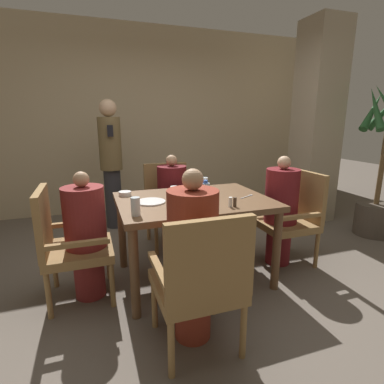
{
  "coord_description": "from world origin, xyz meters",
  "views": [
    {
      "loc": [
        -0.83,
        -2.38,
        1.43
      ],
      "look_at": [
        0.0,
        0.05,
        0.8
      ],
      "focal_mm": 28.0,
      "sensor_mm": 36.0,
      "label": 1
    }
  ],
  "objects_px": {
    "teacup_with_saucer": "(174,191)",
    "standing_host": "(111,161)",
    "plate_main_left": "(194,196)",
    "chair_left_side": "(67,242)",
    "potted_palm": "(380,184)",
    "plate_main_right": "(151,202)",
    "glass_tall_mid": "(204,185)",
    "diner_in_right_chair": "(281,210)",
    "chair_near_corner": "(201,280)",
    "glass_tall_near": "(136,206)",
    "chair_right_side": "(292,215)",
    "water_bottle": "(205,196)",
    "diner_in_near_chair": "(193,255)",
    "bowl_small": "(125,194)",
    "diner_in_left_chair": "(86,234)",
    "diner_in_far_chair": "(172,201)",
    "chair_far_side": "(169,202)"
  },
  "relations": [
    {
      "from": "glass_tall_mid",
      "to": "diner_in_right_chair",
      "type": "bearing_deg",
      "value": -17.43
    },
    {
      "from": "plate_main_left",
      "to": "glass_tall_near",
      "type": "relative_size",
      "value": 1.83
    },
    {
      "from": "diner_in_right_chair",
      "to": "plate_main_left",
      "type": "relative_size",
      "value": 4.41
    },
    {
      "from": "teacup_with_saucer",
      "to": "water_bottle",
      "type": "bearing_deg",
      "value": -81.21
    },
    {
      "from": "diner_in_left_chair",
      "to": "chair_right_side",
      "type": "distance_m",
      "value": 1.96
    },
    {
      "from": "standing_host",
      "to": "glass_tall_near",
      "type": "distance_m",
      "value": 1.93
    },
    {
      "from": "standing_host",
      "to": "chair_near_corner",
      "type": "bearing_deg",
      "value": -82.89
    },
    {
      "from": "diner_in_right_chair",
      "to": "plate_main_right",
      "type": "bearing_deg",
      "value": 179.76
    },
    {
      "from": "chair_near_corner",
      "to": "diner_in_far_chair",
      "type": "bearing_deg",
      "value": 80.74
    },
    {
      "from": "diner_in_far_chair",
      "to": "water_bottle",
      "type": "height_order",
      "value": "diner_in_far_chair"
    },
    {
      "from": "chair_left_side",
      "to": "chair_near_corner",
      "type": "xyz_separation_m",
      "value": [
        0.79,
        -0.87,
        0.0
      ]
    },
    {
      "from": "chair_left_side",
      "to": "diner_in_right_chair",
      "type": "height_order",
      "value": "diner_in_right_chair"
    },
    {
      "from": "diner_in_right_chair",
      "to": "plate_main_left",
      "type": "bearing_deg",
      "value": 175.54
    },
    {
      "from": "plate_main_left",
      "to": "glass_tall_mid",
      "type": "relative_size",
      "value": 1.83
    },
    {
      "from": "chair_near_corner",
      "to": "standing_host",
      "type": "relative_size",
      "value": 0.55
    },
    {
      "from": "diner_in_left_chair",
      "to": "potted_palm",
      "type": "bearing_deg",
      "value": 4.36
    },
    {
      "from": "chair_near_corner",
      "to": "glass_tall_mid",
      "type": "xyz_separation_m",
      "value": [
        0.45,
        1.1,
        0.32
      ]
    },
    {
      "from": "potted_palm",
      "to": "teacup_with_saucer",
      "type": "relative_size",
      "value": 13.1
    },
    {
      "from": "diner_in_right_chair",
      "to": "teacup_with_saucer",
      "type": "bearing_deg",
      "value": 166.71
    },
    {
      "from": "chair_near_corner",
      "to": "bowl_small",
      "type": "xyz_separation_m",
      "value": [
        -0.29,
        1.18,
        0.27
      ]
    },
    {
      "from": "chair_far_side",
      "to": "glass_tall_mid",
      "type": "xyz_separation_m",
      "value": [
        0.19,
        -0.65,
        0.32
      ]
    },
    {
      "from": "chair_left_side",
      "to": "diner_in_near_chair",
      "type": "distance_m",
      "value": 1.08
    },
    {
      "from": "teacup_with_saucer",
      "to": "glass_tall_near",
      "type": "height_order",
      "value": "glass_tall_near"
    },
    {
      "from": "chair_right_side",
      "to": "glass_tall_near",
      "type": "xyz_separation_m",
      "value": [
        -1.6,
        -0.3,
        0.32
      ]
    },
    {
      "from": "diner_in_near_chair",
      "to": "teacup_with_saucer",
      "type": "xyz_separation_m",
      "value": [
        0.15,
        0.97,
        0.19
      ]
    },
    {
      "from": "diner_in_near_chair",
      "to": "bowl_small",
      "type": "bearing_deg",
      "value": 105.83
    },
    {
      "from": "plate_main_left",
      "to": "chair_left_side",
      "type": "bearing_deg",
      "value": -176.35
    },
    {
      "from": "chair_far_side",
      "to": "plate_main_left",
      "type": "relative_size",
      "value": 3.74
    },
    {
      "from": "plate_main_left",
      "to": "potted_palm",
      "type": "bearing_deg",
      "value": 4.41
    },
    {
      "from": "potted_palm",
      "to": "glass_tall_near",
      "type": "bearing_deg",
      "value": -169.55
    },
    {
      "from": "potted_palm",
      "to": "teacup_with_saucer",
      "type": "height_order",
      "value": "potted_palm"
    },
    {
      "from": "diner_in_far_chair",
      "to": "diner_in_right_chair",
      "type": "distance_m",
      "value": 1.16
    },
    {
      "from": "chair_near_corner",
      "to": "glass_tall_near",
      "type": "distance_m",
      "value": 0.71
    },
    {
      "from": "water_bottle",
      "to": "chair_left_side",
      "type": "bearing_deg",
      "value": 162.56
    },
    {
      "from": "diner_in_right_chair",
      "to": "plate_main_right",
      "type": "distance_m",
      "value": 1.3
    },
    {
      "from": "bowl_small",
      "to": "diner_in_right_chair",
      "type": "bearing_deg",
      "value": -11.89
    },
    {
      "from": "teacup_with_saucer",
      "to": "standing_host",
      "type": "bearing_deg",
      "value": 108.57
    },
    {
      "from": "bowl_small",
      "to": "standing_host",
      "type": "bearing_deg",
      "value": 90.77
    },
    {
      "from": "chair_right_side",
      "to": "water_bottle",
      "type": "relative_size",
      "value": 4.03
    },
    {
      "from": "diner_in_left_chair",
      "to": "potted_palm",
      "type": "height_order",
      "value": "potted_palm"
    },
    {
      "from": "plate_main_right",
      "to": "glass_tall_mid",
      "type": "distance_m",
      "value": 0.61
    },
    {
      "from": "diner_in_near_chair",
      "to": "water_bottle",
      "type": "relative_size",
      "value": 4.98
    },
    {
      "from": "chair_right_side",
      "to": "potted_palm",
      "type": "bearing_deg",
      "value": 10.15
    },
    {
      "from": "diner_in_right_chair",
      "to": "glass_tall_mid",
      "type": "xyz_separation_m",
      "value": [
        -0.72,
        0.23,
        0.26
      ]
    },
    {
      "from": "potted_palm",
      "to": "plate_main_left",
      "type": "xyz_separation_m",
      "value": [
        -2.48,
        -0.19,
        0.1
      ]
    },
    {
      "from": "bowl_small",
      "to": "glass_tall_near",
      "type": "distance_m",
      "value": 0.61
    },
    {
      "from": "plate_main_right",
      "to": "glass_tall_mid",
      "type": "relative_size",
      "value": 1.83
    },
    {
      "from": "chair_left_side",
      "to": "glass_tall_near",
      "type": "height_order",
      "value": "chair_left_side"
    },
    {
      "from": "diner_in_left_chair",
      "to": "diner_in_near_chair",
      "type": "height_order",
      "value": "diner_in_near_chair"
    },
    {
      "from": "potted_palm",
      "to": "glass_tall_near",
      "type": "relative_size",
      "value": 13.53
    }
  ]
}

